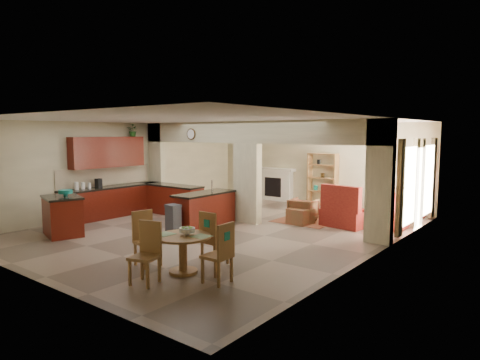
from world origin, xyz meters
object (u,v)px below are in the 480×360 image
Objects in this scene: dining_table at (183,247)px; sofa at (396,210)px; armchair at (303,210)px; kitchen_island at (63,216)px.

sofa reaches higher than dining_table.
dining_table is at bearing 88.89° from armchair.
kitchen_island is 1.79× the size of armchair.
dining_table is 5.26m from armchair.
armchair is (3.81, 5.02, -0.15)m from kitchen_island.
kitchen_island is at bearing 136.08° from sofa.
sofa is 3.51× the size of armchair.
sofa is (5.93, 6.42, -0.11)m from kitchen_island.
dining_table is 1.38× the size of armchair.
armchair is (-0.53, 5.23, -0.14)m from dining_table.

